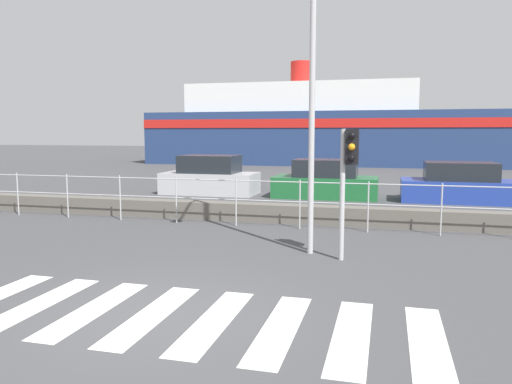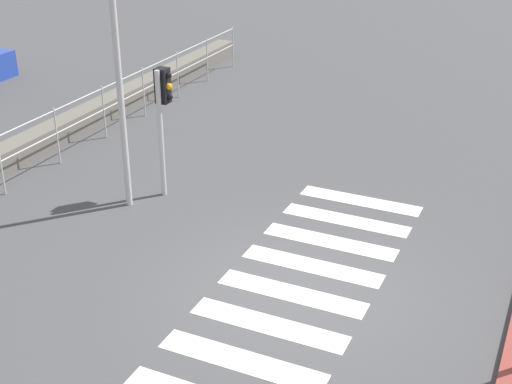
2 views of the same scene
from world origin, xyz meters
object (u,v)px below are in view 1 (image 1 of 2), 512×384
(traffic_light_far, at_px, (349,164))
(parked_car_blue, at_px, (459,185))
(ferry_boat, at_px, (339,130))
(parked_car_silver, at_px, (210,177))
(parked_car_green, at_px, (325,181))
(streetlamp, at_px, (311,45))

(traffic_light_far, relative_size, parked_car_blue, 0.63)
(ferry_boat, height_order, parked_car_silver, ferry_boat)
(ferry_boat, height_order, parked_car_green, ferry_boat)
(parked_car_silver, bearing_deg, streetlamp, -59.37)
(parked_car_silver, distance_m, parked_car_green, 4.72)
(traffic_light_far, xyz_separation_m, parked_car_green, (-1.56, 9.45, -1.26))
(streetlamp, relative_size, ferry_boat, 0.22)
(ferry_boat, bearing_deg, parked_car_blue, -73.32)
(ferry_boat, distance_m, parked_car_green, 21.26)
(parked_car_blue, bearing_deg, ferry_boat, 106.68)
(traffic_light_far, distance_m, parked_car_silver, 11.41)
(streetlamp, distance_m, ferry_boat, 30.52)
(traffic_light_far, relative_size, parked_car_green, 0.65)
(streetlamp, distance_m, parked_car_silver, 11.35)
(traffic_light_far, distance_m, parked_car_blue, 10.08)
(parked_car_silver, bearing_deg, traffic_light_far, -56.40)
(streetlamp, height_order, parked_car_green, streetlamp)
(streetlamp, relative_size, parked_car_green, 1.73)
(parked_car_blue, bearing_deg, streetlamp, -113.51)
(ferry_boat, bearing_deg, traffic_light_far, -84.27)
(streetlamp, height_order, ferry_boat, ferry_boat)
(streetlamp, xyz_separation_m, parked_car_blue, (4.04, 9.29, -3.57))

